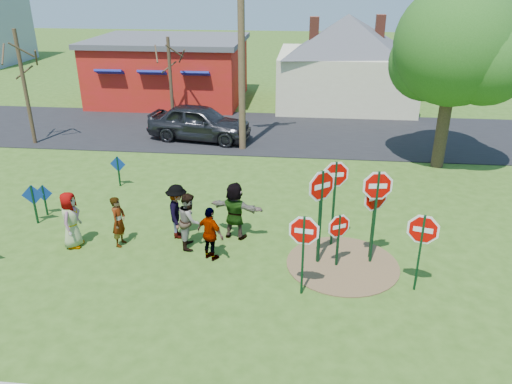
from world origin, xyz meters
TOP-DOWN VIEW (x-y plane):
  - ground at (0.00, 0.00)m, footprint 120.00×120.00m
  - road at (0.00, 11.50)m, footprint 120.00×7.50m
  - dirt_patch at (4.50, -1.00)m, footprint 3.20×3.20m
  - red_building at (-5.50, 17.99)m, footprint 9.40×7.69m
  - cream_house at (5.50, 18.00)m, footprint 9.40×9.40m
  - stop_sign_a at (3.36, -2.50)m, footprint 1.04×0.14m
  - stop_sign_b at (4.21, 0.12)m, footprint 1.02×0.33m
  - stop_sign_c at (5.29, -0.77)m, footprint 1.12×0.18m
  - stop_sign_d at (5.30, -0.56)m, footprint 0.94×0.63m
  - stop_sign_e at (4.31, -1.07)m, footprint 0.82×0.47m
  - stop_sign_f at (6.31, -2.02)m, footprint 1.05×0.30m
  - stop_sign_g at (3.79, -0.94)m, footprint 0.95×0.75m
  - blue_diamond_b at (-5.45, 0.54)m, footprint 0.70×0.15m
  - blue_diamond_c at (-5.43, 1.16)m, footprint 0.60×0.06m
  - blue_diamond_d at (-3.84, 3.87)m, footprint 0.63×0.08m
  - person_a at (-3.58, -0.76)m, footprint 0.62×0.90m
  - person_b at (-2.19, -0.54)m, footprint 0.44×0.62m
  - person_c at (-0.05, -0.38)m, footprint 0.78×0.93m
  - person_d at (-0.55, 0.14)m, footprint 0.83×1.23m
  - person_e at (0.71, -1.07)m, footprint 1.02×0.85m
  - person_f at (1.22, 0.30)m, footprint 1.79×0.94m
  - suv at (-1.93, 9.94)m, footprint 5.31×2.83m
  - utility_pole at (0.35, 8.75)m, footprint 2.33×0.98m
  - leafy_tree at (9.07, 7.40)m, footprint 5.23×4.77m
  - bare_tree_west at (-9.79, 8.50)m, footprint 1.80×1.80m
  - bare_tree_east at (-4.11, 13.04)m, footprint 1.80×1.80m

SIDE VIEW (x-z plane):
  - ground at x=0.00m, z-range 0.00..0.00m
  - dirt_patch at x=4.50m, z-range 0.00..0.03m
  - road at x=0.00m, z-range 0.00..0.04m
  - blue_diamond_c at x=-5.43m, z-range 0.13..1.25m
  - blue_diamond_d at x=-3.84m, z-range 0.14..1.37m
  - person_b at x=-2.19m, z-range 0.00..1.59m
  - person_e at x=0.71m, z-range 0.00..1.64m
  - blue_diamond_b at x=-5.45m, z-range 0.16..1.54m
  - person_c at x=-0.05m, z-range 0.00..1.74m
  - person_d at x=-0.55m, z-range 0.00..1.76m
  - person_a at x=-3.58m, z-range 0.00..1.77m
  - suv at x=-1.93m, z-range 0.04..1.76m
  - person_f at x=1.22m, z-range 0.00..1.84m
  - stop_sign_e at x=4.31m, z-range 0.29..2.02m
  - stop_sign_f at x=6.31m, z-range 0.47..2.79m
  - stop_sign_a at x=3.36m, z-range 0.45..2.81m
  - stop_sign_d at x=5.30m, z-range 0.53..3.04m
  - red_building at x=-5.50m, z-range 0.02..3.92m
  - stop_sign_b at x=4.21m, z-range 0.64..3.49m
  - stop_sign_c at x=5.29m, z-range 0.60..3.55m
  - stop_sign_g at x=3.79m, z-range 0.60..3.59m
  - cream_house at x=5.50m, z-range -0.33..6.17m
  - bare_tree_east at x=-4.11m, z-range 0.67..5.22m
  - bare_tree_west at x=-9.79m, z-range 0.79..6.14m
  - leafy_tree at x=9.07m, z-range 1.07..8.50m
  - utility_pole at x=0.35m, z-range 0.26..10.22m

